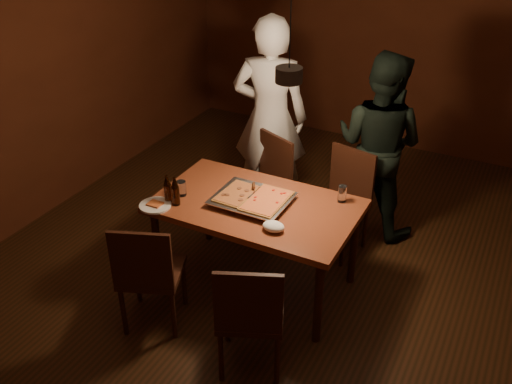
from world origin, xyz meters
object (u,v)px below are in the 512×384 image
at_px(chair_near_left, 147,268).
at_px(pizza_tray, 252,200).
at_px(dining_table, 256,212).
at_px(chair_far_right, 344,191).
at_px(chair_near_right, 250,309).
at_px(plate_slice, 155,205).
at_px(diner_dark, 379,145).
at_px(pendant_lamp, 289,73).
at_px(beer_bottle_a, 168,189).
at_px(chair_far_left, 267,176).
at_px(diner_white, 270,118).
at_px(beer_bottle_b, 175,191).

bearing_deg(chair_near_left, pizza_tray, 40.65).
height_order(dining_table, chair_far_right, chair_far_right).
bearing_deg(chair_near_right, pizza_tray, 93.37).
distance_m(chair_near_left, plate_slice, 0.51).
bearing_deg(chair_far_right, diner_dark, -95.32).
bearing_deg(pendant_lamp, diner_dark, 73.40).
bearing_deg(diner_dark, beer_bottle_a, 62.59).
height_order(chair_far_left, chair_far_right, same).
height_order(plate_slice, diner_white, diner_white).
bearing_deg(pizza_tray, diner_white, 112.31).
distance_m(beer_bottle_b, diner_dark, 1.87).
bearing_deg(chair_far_right, diner_white, -5.90).
xyz_separation_m(chair_far_left, chair_near_right, (0.67, -1.60, 0.00)).
relative_size(dining_table, beer_bottle_b, 6.64).
bearing_deg(diner_white, beer_bottle_a, 67.45).
xyz_separation_m(chair_far_left, pendant_lamp, (0.49, -0.70, 1.22)).
bearing_deg(pendant_lamp, pizza_tray, -161.18).
relative_size(chair_far_left, chair_near_right, 1.01).
bearing_deg(diner_white, pizza_tray, 93.87).
height_order(plate_slice, diner_dark, diner_dark).
bearing_deg(beer_bottle_a, dining_table, 24.34).
height_order(pizza_tray, plate_slice, pizza_tray).
distance_m(beer_bottle_a, plate_slice, 0.15).
xyz_separation_m(chair_far_right, pendant_lamp, (-0.21, -0.76, 1.22)).
distance_m(chair_far_left, chair_near_right, 1.74).
height_order(chair_near_left, pizza_tray, chair_near_left).
bearing_deg(diner_dark, plate_slice, 63.33).
bearing_deg(chair_far_left, plate_slice, 96.96).
height_order(beer_bottle_a, pendant_lamp, pendant_lamp).
height_order(pizza_tray, pendant_lamp, pendant_lamp).
relative_size(chair_far_left, pendant_lamp, 0.50).
bearing_deg(chair_near_left, beer_bottle_b, 77.68).
bearing_deg(dining_table, beer_bottle_a, -155.66).
distance_m(diner_white, pendant_lamp, 1.48).
bearing_deg(pendant_lamp, chair_near_right, -78.74).
xyz_separation_m(beer_bottle_a, beer_bottle_b, (0.08, -0.01, 0.00)).
distance_m(chair_far_right, beer_bottle_a, 1.53).
bearing_deg(chair_near_left, dining_table, 39.13).
distance_m(dining_table, diner_dark, 1.38).
height_order(chair_near_left, pendant_lamp, pendant_lamp).
bearing_deg(chair_near_left, plate_slice, 95.09).
bearing_deg(pizza_tray, diner_dark, 67.64).
xyz_separation_m(chair_near_right, plate_slice, (-1.03, 0.45, 0.22)).
distance_m(beer_bottle_b, diner_white, 1.40).
bearing_deg(dining_table, chair_near_left, -119.23).
xyz_separation_m(beer_bottle_b, diner_dark, (1.07, 1.53, -0.04)).
height_order(chair_far_left, chair_near_right, same).
bearing_deg(beer_bottle_b, diner_dark, 54.92).
bearing_deg(chair_far_left, chair_near_right, 136.83).
bearing_deg(pizza_tray, plate_slice, -146.40).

